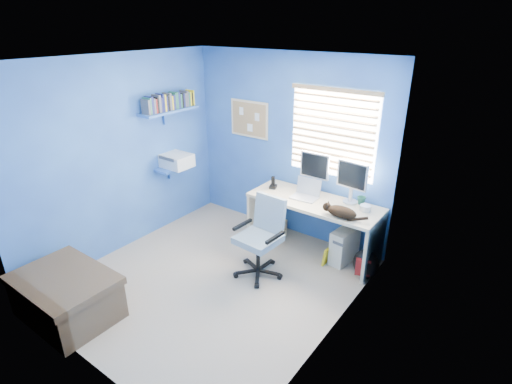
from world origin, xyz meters
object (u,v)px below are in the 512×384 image
Objects in this scene: laptop at (305,190)px; tower_pc at (345,245)px; office_chair at (261,247)px; desk at (313,227)px; cat at (342,212)px.

laptop reaches higher than tower_pc.
office_chair is at bearing -123.24° from tower_pc.
desk is 4.69× the size of cat.
tower_pc is at bearing 96.43° from cat.
desk is 0.84m from office_chair.
laptop is 0.65m from cat.
cat is at bearing -24.85° from desk.
desk is at bearing 71.45° from office_chair.
cat is 1.04m from office_chair.
office_chair is at bearing -108.55° from desk.
office_chair is at bearing -141.17° from cat.
cat is at bearing -77.06° from tower_pc.
desk is at bearing -1.61° from laptop.
desk is at bearing 155.65° from cat.
tower_pc is at bearing 49.75° from office_chair.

